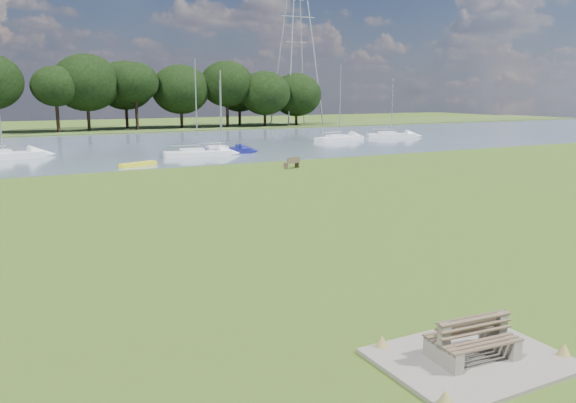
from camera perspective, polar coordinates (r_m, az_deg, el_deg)
name	(u,v)px	position (r m, az deg, el deg)	size (l,w,h in m)	color
ground	(239,231)	(25.27, -5.04, -2.96)	(220.00, 220.00, 0.00)	#526823
river	(93,148)	(65.64, -19.24, 5.12)	(220.00, 40.00, 0.10)	slate
far_bank	(63,132)	(95.35, -21.92, 6.61)	(220.00, 20.00, 0.40)	#4C6626
concrete_pad	(471,359)	(14.08, 18.11, -14.99)	(4.20, 3.20, 0.10)	gray
bench_pair	(472,340)	(13.88, 18.23, -13.20)	(2.05, 1.30, 1.06)	gray
riverbank_bench	(292,163)	(45.52, 0.44, 3.96)	(1.58, 0.94, 0.93)	brown
kayak	(138,164)	(48.16, -14.98, 3.67)	(3.26, 0.76, 0.33)	yellow
pylon	(297,14)	(106.15, 0.91, 18.52)	(7.17, 5.03, 31.58)	#A7A8A8
sailboat_0	(339,137)	(71.76, 5.21, 6.56)	(7.11, 3.22, 9.53)	white
sailboat_1	(390,134)	(77.56, 10.37, 6.77)	(6.67, 4.10, 7.92)	white
sailboat_2	(197,151)	(54.51, -9.26, 5.04)	(6.45, 2.53, 9.13)	white
sailboat_3	(221,149)	(56.27, -6.79, 5.31)	(5.89, 2.08, 8.11)	navy
sailboat_4	(2,154)	(57.88, -27.05, 4.36)	(7.17, 3.25, 8.46)	white
sailboat_8	(221,148)	(57.72, -6.86, 5.40)	(4.97, 2.20, 7.20)	navy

